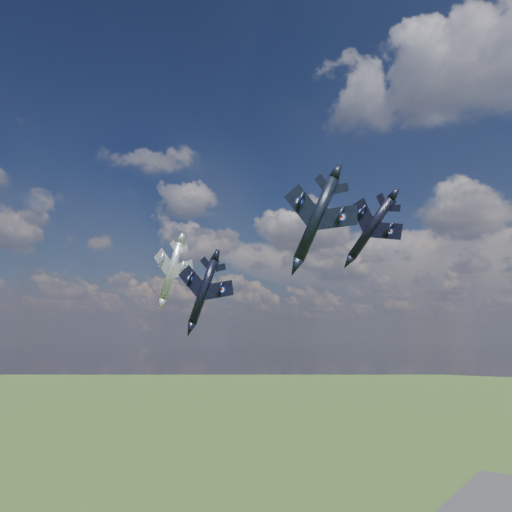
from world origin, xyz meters
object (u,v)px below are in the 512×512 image
Objects in this scene: jet_left_silver at (172,271)px; jet_right_navy at (316,219)px; jet_lead_navy at (203,291)px; jet_high_navy at (371,228)px.

jet_right_navy is at bearing -28.75° from jet_left_silver.
jet_lead_navy is 0.91× the size of jet_left_silver.
jet_left_silver reaches higher than jet_right_navy.
jet_high_navy is at bearing 89.51° from jet_right_navy.
jet_left_silver is at bearing 142.93° from jet_right_navy.
jet_high_navy reaches higher than jet_right_navy.
jet_lead_navy is at bearing -145.38° from jet_high_navy.
jet_lead_navy is 0.96× the size of jet_high_navy.
jet_high_navy reaches higher than jet_left_silver.
jet_right_navy is 0.87× the size of jet_high_navy.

